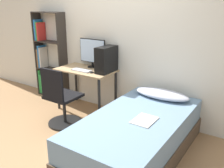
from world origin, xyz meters
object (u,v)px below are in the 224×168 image
bookshelf (46,57)px  keyboard (81,70)px  office_chair (61,103)px  bed (137,136)px  monitor (92,52)px  pc_tower (106,59)px

bookshelf → keyboard: 1.19m
office_chair → bed: size_ratio=0.47×
bookshelf → bed: size_ratio=0.83×
office_chair → bed: bearing=-1.9°
monitor → pc_tower: bearing=-18.0°
pc_tower → office_chair: bearing=-114.8°
bed → monitor: (-1.39, 0.91, 0.76)m
office_chair → pc_tower: size_ratio=2.23×
office_chair → pc_tower: (0.34, 0.74, 0.59)m
bookshelf → bed: bookshelf is taller
monitor → pc_tower: size_ratio=1.26×
keyboard → bookshelf: bearing=166.0°
office_chair → monitor: monitor is taller
bed → keyboard: (-1.39, 0.60, 0.50)m
bed → keyboard: 1.59m
bed → monitor: 1.82m
bed → bookshelf: bearing=160.7°
office_chair → bed: office_chair is taller
monitor → keyboard: 0.40m
bed → keyboard: bearing=156.6°
keyboard → pc_tower: bearing=25.0°
bed → office_chair: bearing=178.1°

